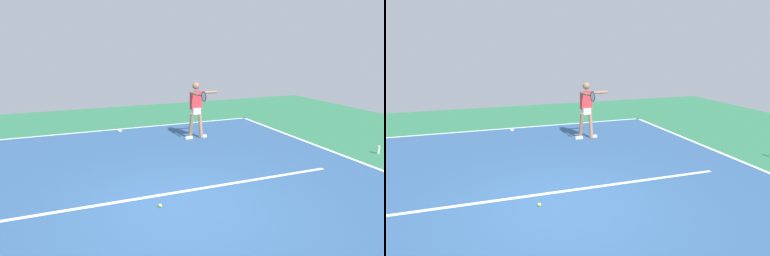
% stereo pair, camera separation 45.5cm
% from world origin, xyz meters
% --- Properties ---
extents(ground_plane, '(21.58, 21.58, 0.00)m').
position_xyz_m(ground_plane, '(0.00, 0.00, 0.00)').
color(ground_plane, '#2D754C').
extents(court_surface, '(9.99, 12.90, 0.00)m').
position_xyz_m(court_surface, '(0.00, 0.00, 0.00)').
color(court_surface, '#2D5484').
rests_on(court_surface, ground_plane).
extents(court_line_baseline_near, '(9.99, 0.10, 0.01)m').
position_xyz_m(court_line_baseline_near, '(0.00, -6.40, 0.00)').
color(court_line_baseline_near, white).
rests_on(court_line_baseline_near, ground_plane).
extents(court_line_sideline_left, '(0.10, 12.90, 0.01)m').
position_xyz_m(court_line_sideline_left, '(-4.94, 0.00, 0.00)').
color(court_line_sideline_left, white).
rests_on(court_line_sideline_left, ground_plane).
extents(court_line_service, '(7.49, 0.10, 0.01)m').
position_xyz_m(court_line_service, '(0.00, -0.65, 0.00)').
color(court_line_service, white).
rests_on(court_line_service, ground_plane).
extents(court_line_centre_mark, '(0.10, 0.30, 0.01)m').
position_xyz_m(court_line_centre_mark, '(0.00, -6.20, 0.00)').
color(court_line_centre_mark, white).
rests_on(court_line_centre_mark, ground_plane).
extents(tennis_player, '(1.07, 1.19, 1.75)m').
position_xyz_m(tennis_player, '(-2.03, -4.31, 1.01)').
color(tennis_player, '#9E7051').
rests_on(tennis_player, ground_plane).
extents(tennis_ball_by_baseline, '(0.07, 0.07, 0.07)m').
position_xyz_m(tennis_ball_by_baseline, '(0.43, -0.15, 0.03)').
color(tennis_ball_by_baseline, '#C6E53D').
rests_on(tennis_ball_by_baseline, ground_plane).
extents(water_bottle, '(0.07, 0.07, 0.22)m').
position_xyz_m(water_bottle, '(-5.95, -1.02, 0.11)').
color(water_bottle, white).
rests_on(water_bottle, ground_plane).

